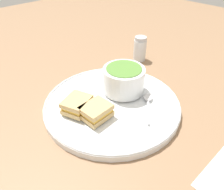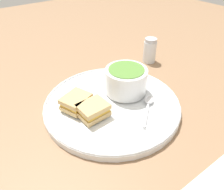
# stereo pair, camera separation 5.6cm
# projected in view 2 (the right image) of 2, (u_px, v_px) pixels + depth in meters

# --- Properties ---
(ground_plane) EXTENTS (2.40, 2.40, 0.00)m
(ground_plane) POSITION_uv_depth(u_px,v_px,m) (112.00, 107.00, 0.59)
(ground_plane) COLOR #8E6B4C
(plate) EXTENTS (0.36, 0.36, 0.02)m
(plate) POSITION_uv_depth(u_px,v_px,m) (112.00, 104.00, 0.58)
(plate) COLOR white
(plate) RESTS_ON ground_plane
(soup_bowl) EXTENTS (0.11, 0.11, 0.07)m
(soup_bowl) POSITION_uv_depth(u_px,v_px,m) (126.00, 80.00, 0.59)
(soup_bowl) COLOR white
(soup_bowl) RESTS_ON plate
(spoon) EXTENTS (0.09, 0.10, 0.01)m
(spoon) POSITION_uv_depth(u_px,v_px,m) (149.00, 102.00, 0.56)
(spoon) COLOR silver
(spoon) RESTS_ON plate
(sandwich_half_near) EXTENTS (0.08, 0.08, 0.03)m
(sandwich_half_near) POSITION_uv_depth(u_px,v_px,m) (76.00, 102.00, 0.54)
(sandwich_half_near) COLOR tan
(sandwich_half_near) RESTS_ON plate
(sandwich_half_far) EXTENTS (0.06, 0.07, 0.03)m
(sandwich_half_far) POSITION_uv_depth(u_px,v_px,m) (93.00, 110.00, 0.52)
(sandwich_half_far) COLOR tan
(sandwich_half_far) RESTS_ON plate
(salt_shaker) EXTENTS (0.05, 0.05, 0.09)m
(salt_shaker) POSITION_uv_depth(u_px,v_px,m) (150.00, 51.00, 0.77)
(salt_shaker) COLOR silver
(salt_shaker) RESTS_ON ground_plane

